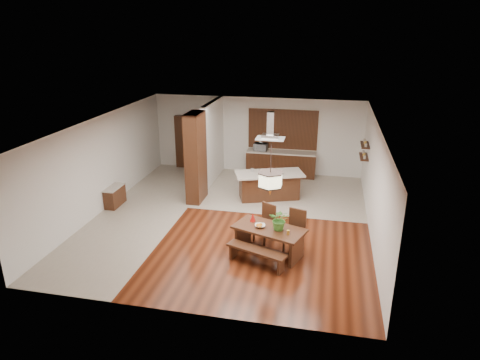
% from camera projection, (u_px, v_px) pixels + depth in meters
% --- Properties ---
extents(room_shell, '(9.00, 9.04, 2.92)m').
position_uv_depth(room_shell, '(230.00, 152.00, 12.04)').
color(room_shell, '#3E180B').
rests_on(room_shell, ground).
extents(tile_hallway, '(2.50, 9.00, 0.01)m').
position_uv_depth(tile_hallway, '(144.00, 211.00, 13.28)').
color(tile_hallway, '#B0A393').
rests_on(tile_hallway, ground).
extents(tile_kitchen, '(5.50, 4.00, 0.01)m').
position_uv_depth(tile_kitchen, '(282.00, 192.00, 14.80)').
color(tile_kitchen, '#B0A393').
rests_on(tile_kitchen, ground).
extents(soffit_band, '(8.00, 9.00, 0.02)m').
position_uv_depth(soffit_band, '(229.00, 123.00, 11.76)').
color(soffit_band, '#3B1D0E').
rests_on(soffit_band, room_shell).
extents(partition_pier, '(0.45, 1.00, 2.90)m').
position_uv_depth(partition_pier, '(196.00, 158.00, 13.62)').
color(partition_pier, black).
rests_on(partition_pier, ground).
extents(partition_stub, '(0.18, 2.40, 2.90)m').
position_uv_depth(partition_stub, '(213.00, 141.00, 15.55)').
color(partition_stub, silver).
rests_on(partition_stub, ground).
extents(hallway_console, '(0.37, 0.88, 0.63)m').
position_uv_depth(hallway_console, '(115.00, 196.00, 13.56)').
color(hallway_console, black).
rests_on(hallway_console, ground).
extents(hallway_doorway, '(1.10, 0.20, 2.10)m').
position_uv_depth(hallway_doorway, '(189.00, 142.00, 16.96)').
color(hallway_doorway, black).
rests_on(hallway_doorway, ground).
extents(rear_counter, '(2.60, 0.62, 0.95)m').
position_uv_depth(rear_counter, '(281.00, 163.00, 16.25)').
color(rear_counter, black).
rests_on(rear_counter, ground).
extents(kitchen_window, '(2.60, 0.08, 1.50)m').
position_uv_depth(kitchen_window, '(283.00, 129.00, 16.05)').
color(kitchen_window, '#99542E').
rests_on(kitchen_window, room_shell).
extents(shelf_lower, '(0.26, 0.90, 0.04)m').
position_uv_depth(shelf_lower, '(364.00, 157.00, 13.90)').
color(shelf_lower, black).
rests_on(shelf_lower, room_shell).
extents(shelf_upper, '(0.26, 0.90, 0.04)m').
position_uv_depth(shelf_upper, '(365.00, 145.00, 13.76)').
color(shelf_upper, black).
rests_on(shelf_upper, room_shell).
extents(dining_table, '(1.93, 1.41, 0.73)m').
position_uv_depth(dining_table, '(269.00, 235.00, 10.61)').
color(dining_table, black).
rests_on(dining_table, ground).
extents(dining_bench, '(1.53, 0.84, 0.43)m').
position_uv_depth(dining_bench, '(256.00, 257.00, 10.22)').
color(dining_bench, black).
rests_on(dining_bench, ground).
extents(dining_chair_left, '(0.62, 0.62, 1.02)m').
position_uv_depth(dining_chair_left, '(264.00, 224.00, 11.26)').
color(dining_chair_left, black).
rests_on(dining_chair_left, ground).
extents(dining_chair_right, '(0.58, 0.58, 1.05)m').
position_uv_depth(dining_chair_right, '(294.00, 231.00, 10.83)').
color(dining_chair_right, black).
rests_on(dining_chair_right, ground).
extents(pendant_lantern, '(0.64, 0.64, 1.31)m').
position_uv_depth(pendant_lantern, '(271.00, 170.00, 10.03)').
color(pendant_lantern, beige).
rests_on(pendant_lantern, room_shell).
extents(foliage_plant, '(0.52, 0.45, 0.55)m').
position_uv_depth(foliage_plant, '(280.00, 219.00, 10.36)').
color(foliage_plant, '#3B7828').
rests_on(foliage_plant, dining_table).
extents(fruit_bowl, '(0.30, 0.30, 0.06)m').
position_uv_depth(fruit_bowl, '(260.00, 226.00, 10.58)').
color(fruit_bowl, beige).
rests_on(fruit_bowl, dining_table).
extents(napkin_cone, '(0.19, 0.19, 0.22)m').
position_uv_depth(napkin_cone, '(253.00, 217.00, 10.86)').
color(napkin_cone, '#B2120C').
rests_on(napkin_cone, dining_table).
extents(gold_ornament, '(0.08, 0.08, 0.10)m').
position_uv_depth(gold_ornament, '(288.00, 232.00, 10.21)').
color(gold_ornament, gold).
rests_on(gold_ornament, dining_table).
extents(kitchen_island, '(2.39, 1.65, 0.91)m').
position_uv_depth(kitchen_island, '(269.00, 185.00, 14.08)').
color(kitchen_island, black).
rests_on(kitchen_island, ground).
extents(range_hood, '(0.90, 0.55, 0.87)m').
position_uv_depth(range_hood, '(271.00, 126.00, 13.40)').
color(range_hood, silver).
rests_on(range_hood, room_shell).
extents(island_cup, '(0.15, 0.15, 0.09)m').
position_uv_depth(island_cup, '(282.00, 173.00, 13.77)').
color(island_cup, silver).
rests_on(island_cup, kitchen_island).
extents(microwave, '(0.54, 0.40, 0.28)m').
position_uv_depth(microwave, '(261.00, 147.00, 16.18)').
color(microwave, '#B9BBC0').
rests_on(microwave, rear_counter).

